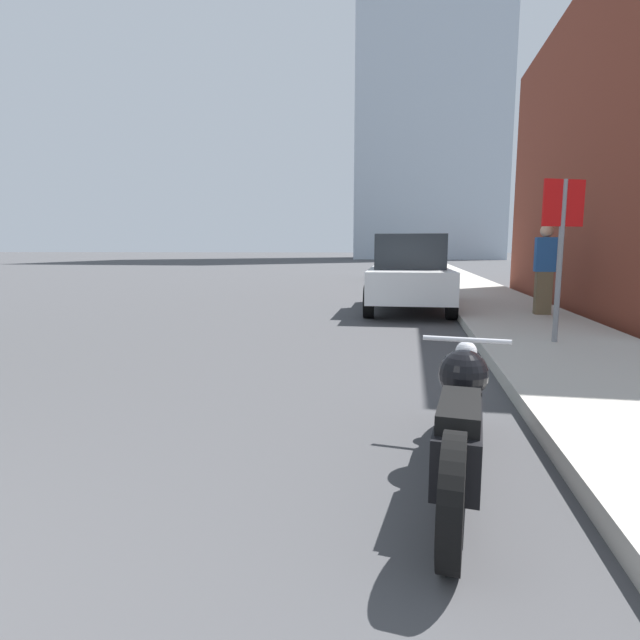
# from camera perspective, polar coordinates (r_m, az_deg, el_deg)

# --- Properties ---
(sidewalk) EXTENTS (2.22, 240.00, 0.15)m
(sidewalk) POSITION_cam_1_polar(r_m,az_deg,el_deg) (39.90, 13.16, 6.02)
(sidewalk) COLOR #B2ADA3
(sidewalk) RESTS_ON ground_plane
(distant_tower) EXTENTS (19.67, 19.67, 62.75)m
(distant_tower) POSITION_cam_1_polar(r_m,az_deg,el_deg) (82.64, 12.71, 29.21)
(distant_tower) COLOR silver
(distant_tower) RESTS_ON ground_plane
(motorcycle) EXTENTS (0.62, 2.29, 0.76)m
(motorcycle) POSITION_cam_1_polar(r_m,az_deg,el_deg) (3.17, 15.78, -10.82)
(motorcycle) COLOR black
(motorcycle) RESTS_ON ground_plane
(parked_car_white) EXTENTS (1.92, 4.15, 1.70)m
(parked_car_white) POSITION_cam_1_polar(r_m,az_deg,el_deg) (11.36, 10.11, 5.22)
(parked_car_white) COLOR silver
(parked_car_white) RESTS_ON ground_plane
(parked_car_black) EXTENTS (2.14, 4.33, 1.72)m
(parked_car_black) POSITION_cam_1_polar(r_m,az_deg,el_deg) (23.74, 9.63, 6.71)
(parked_car_black) COLOR black
(parked_car_black) RESTS_ON ground_plane
(parked_car_silver) EXTENTS (2.08, 4.30, 1.59)m
(parked_car_silver) POSITION_cam_1_polar(r_m,az_deg,el_deg) (36.77, 9.56, 7.10)
(parked_car_silver) COLOR #BCBCC1
(parked_car_silver) RESTS_ON ground_plane
(parked_car_yellow) EXTENTS (2.23, 4.03, 1.61)m
(parked_car_yellow) POSITION_cam_1_polar(r_m,az_deg,el_deg) (47.56, 10.02, 7.30)
(parked_car_yellow) COLOR gold
(parked_car_yellow) RESTS_ON ground_plane
(stop_sign) EXTENTS (0.57, 0.26, 2.13)m
(stop_sign) POSITION_cam_1_polar(r_m,az_deg,el_deg) (7.32, 25.89, 9.01)
(stop_sign) COLOR slate
(stop_sign) RESTS_ON sidewalk
(pedestrian) EXTENTS (0.36, 0.24, 1.69)m
(pedestrian) POSITION_cam_1_polar(r_m,az_deg,el_deg) (10.39, 24.27, 5.37)
(pedestrian) COLOR brown
(pedestrian) RESTS_ON sidewalk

